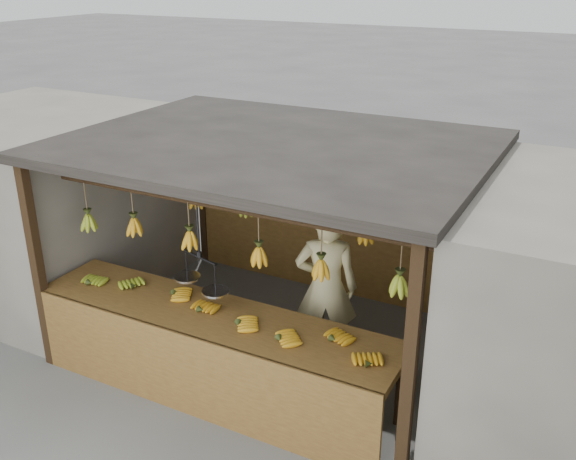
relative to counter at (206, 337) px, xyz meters
The scene contains 8 objects.
ground 1.43m from the counter, 85.30° to the left, with size 80.00×80.00×0.00m, color #5B5B57.
stall 2.01m from the counter, 86.28° to the left, with size 4.30×3.30×2.40m.
neighbor_left 3.74m from the counter, 160.53° to the left, with size 3.00×3.00×2.30m, color slate.
counter is the anchor object (origin of this frame).
hanging_bananas 1.53m from the counter, 85.33° to the left, with size 3.64×2.25×0.39m.
balance_scale 0.56m from the counter, 128.81° to the left, with size 0.69×0.39×0.88m.
vendor 1.39m from the counter, 56.15° to the left, with size 0.66×0.44×1.82m, color beige.
bag_bundles 3.31m from the counter, 51.72° to the left, with size 0.08×0.26×1.19m.
Camera 1 is at (3.09, -5.61, 4.07)m, focal length 40.00 mm.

